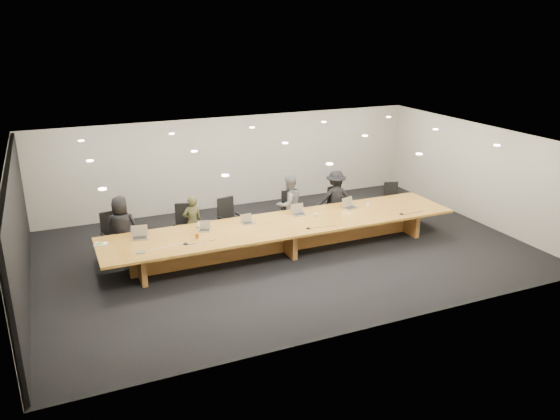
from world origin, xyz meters
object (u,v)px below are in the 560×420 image
(chair_far_left, at_px, (115,235))
(chair_left, at_px, (185,226))
(paper_cup_far, at_px, (368,206))
(av_box, at_px, (141,252))
(laptop_a, at_px, (139,233))
(person_b, at_px, (193,222))
(laptop_e, at_px, (351,203))
(amber_mug, at_px, (197,236))
(chair_far_right, at_px, (392,199))
(paper_cup_near, at_px, (316,215))
(mic_center, at_px, (308,228))
(water_bottle, at_px, (198,227))
(chair_right, at_px, (339,206))
(chair_mid_right, at_px, (292,211))
(person_c, at_px, (289,204))
(chair_mid_left, at_px, (230,219))
(conference_table, at_px, (285,232))
(laptop_c, at_px, (248,219))
(laptop_b, at_px, (204,226))
(person_d, at_px, (335,198))
(person_a, at_px, (122,228))
(mic_left, at_px, (186,243))
(laptop_d, at_px, (299,210))
(mic_right, at_px, (402,214))

(chair_far_left, xyz_separation_m, chair_left, (1.74, 0.03, -0.02))
(paper_cup_far, distance_m, av_box, 6.19)
(laptop_a, bearing_deg, person_b, 37.00)
(laptop_e, bearing_deg, chair_far_left, 153.75)
(chair_far_left, distance_m, amber_mug, 2.20)
(chair_far_right, relative_size, paper_cup_near, 11.53)
(person_b, relative_size, mic_center, 10.96)
(chair_far_left, bearing_deg, water_bottle, -40.78)
(laptop_a, bearing_deg, chair_right, 16.83)
(water_bottle, bearing_deg, av_box, -152.84)
(chair_right, bearing_deg, av_box, -175.36)
(chair_mid_right, height_order, person_c, person_c)
(chair_left, bearing_deg, chair_far_right, 12.58)
(chair_mid_left, bearing_deg, chair_right, -15.77)
(chair_left, bearing_deg, conference_table, -17.25)
(laptop_e, bearing_deg, amber_mug, 168.53)
(person_c, bearing_deg, chair_far_right, 167.24)
(chair_mid_right, height_order, laptop_c, chair_mid_right)
(person_c, bearing_deg, laptop_a, -3.70)
(conference_table, relative_size, amber_mug, 84.66)
(chair_mid_left, distance_m, laptop_b, 1.47)
(av_box, bearing_deg, person_b, 59.21)
(chair_mid_left, bearing_deg, person_d, -15.10)
(chair_left, xyz_separation_m, av_box, (-1.40, -1.78, 0.21))
(person_c, relative_size, laptop_a, 4.38)
(laptop_b, relative_size, water_bottle, 1.44)
(water_bottle, bearing_deg, person_c, 16.57)
(chair_far_right, distance_m, person_b, 6.06)
(chair_right, bearing_deg, chair_mid_left, 166.31)
(person_b, bearing_deg, chair_far_left, -10.13)
(av_box, bearing_deg, person_c, 33.93)
(paper_cup_near, bearing_deg, laptop_a, 176.43)
(amber_mug, xyz_separation_m, av_box, (-1.34, -0.35, -0.04))
(chair_mid_left, bearing_deg, av_box, -158.93)
(person_a, bearing_deg, mic_left, 138.11)
(laptop_d, bearing_deg, mic_center, -103.96)
(laptop_e, height_order, mic_right, laptop_e)
(person_c, relative_size, person_d, 1.03)
(chair_right, xyz_separation_m, laptop_e, (-0.10, -0.82, 0.34))
(chair_right, height_order, mic_right, chair_right)
(chair_mid_right, bearing_deg, chair_left, -177.46)
(laptop_b, distance_m, amber_mug, 0.48)
(person_b, bearing_deg, water_bottle, 78.93)
(laptop_c, xyz_separation_m, amber_mug, (-1.41, -0.43, -0.06))
(person_c, bearing_deg, conference_table, 47.12)
(chair_mid_right, relative_size, laptop_b, 3.80)
(laptop_e, distance_m, mic_right, 1.35)
(chair_mid_right, bearing_deg, paper_cup_far, -27.08)
(chair_far_left, bearing_deg, laptop_e, -21.46)
(av_box, bearing_deg, amber_mug, 28.10)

